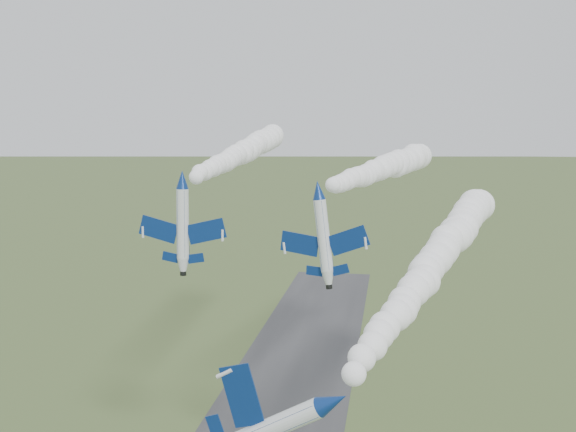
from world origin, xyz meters
The scene contains 6 objects.
jet_lead centered at (15.42, -11.72, 32.07)m, with size 5.40×11.90×8.52m.
smoke_trail_jet_lead centered at (24.72, 26.93, 34.18)m, with size 5.38×74.22×5.38m, color silver, non-canonical shape.
jet_pair_left centered at (-4.54, 18.52, 43.49)m, with size 10.00×12.07×2.98m.
smoke_trail_jet_pair_left centered at (-5.07, 51.93, 45.29)m, with size 4.60×60.66×4.60m, color silver, non-canonical shape.
jet_pair_right centered at (10.88, 18.28, 42.58)m, with size 10.10×11.97×3.05m.
smoke_trail_jet_pair_right centered at (17.87, 49.67, 43.12)m, with size 4.76×58.38×4.76m, color silver, non-canonical shape.
Camera 1 is at (18.90, -50.43, 49.62)m, focal length 40.00 mm.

